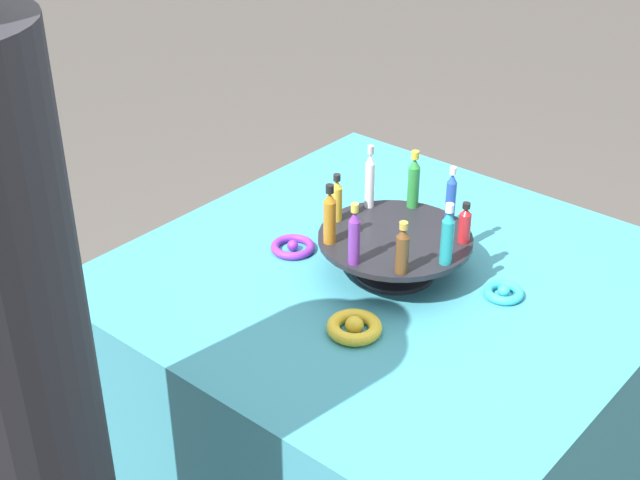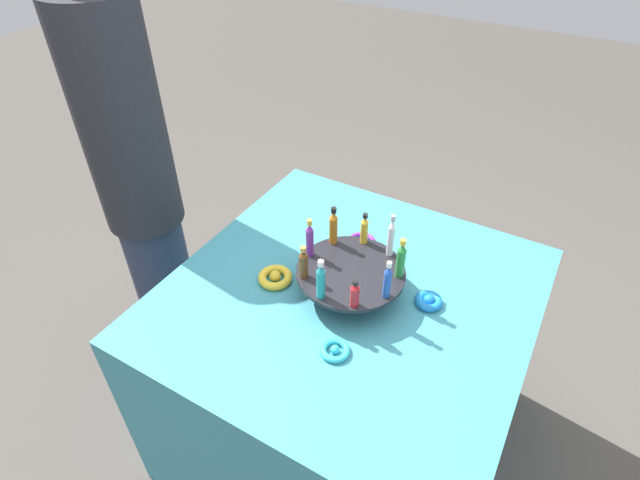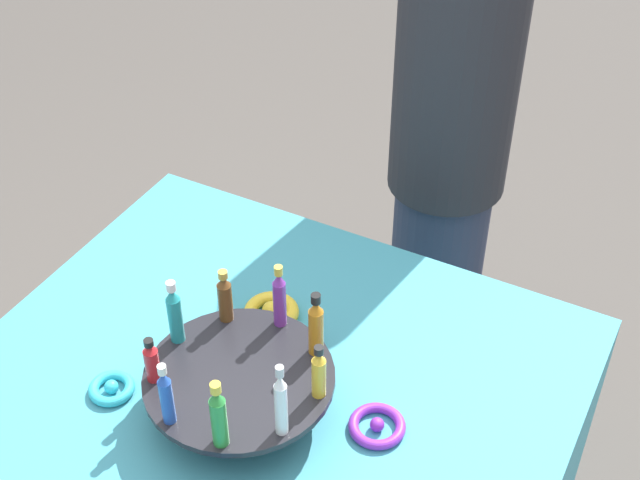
{
  "view_description": "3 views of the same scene",
  "coord_description": "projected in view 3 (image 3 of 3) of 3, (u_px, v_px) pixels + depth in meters",
  "views": [
    {
      "loc": [
        0.93,
        -1.34,
        1.81
      ],
      "look_at": [
        -0.01,
        -0.24,
        0.96
      ],
      "focal_mm": 50.0,
      "sensor_mm": 36.0,
      "label": 1
    },
    {
      "loc": [
        0.99,
        0.47,
        1.87
      ],
      "look_at": [
        -0.0,
        -0.11,
        0.94
      ],
      "focal_mm": 28.0,
      "sensor_mm": 36.0,
      "label": 2
    },
    {
      "loc": [
        -0.6,
        0.84,
        1.99
      ],
      "look_at": [
        -0.01,
        -0.28,
        0.97
      ],
      "focal_mm": 50.0,
      "sensor_mm": 36.0,
      "label": 3
    }
  ],
  "objects": [
    {
      "name": "bottle_gold",
      "position": [
        319.0,
        373.0,
        1.44
      ],
      "size": [
        0.02,
        0.02,
        0.11
      ],
      "color": "gold",
      "rests_on": "display_stand"
    },
    {
      "name": "bottle_clear",
      "position": [
        281.0,
        403.0,
        1.37
      ],
      "size": [
        0.02,
        0.02,
        0.15
      ],
      "color": "silver",
      "rests_on": "display_stand"
    },
    {
      "name": "bottle_green",
      "position": [
        219.0,
        416.0,
        1.35
      ],
      "size": [
        0.03,
        0.03,
        0.13
      ],
      "color": "#288438",
      "rests_on": "display_stand"
    },
    {
      "name": "bottle_purple",
      "position": [
        279.0,
        298.0,
        1.56
      ],
      "size": [
        0.02,
        0.02,
        0.13
      ],
      "color": "#702D93",
      "rests_on": "display_stand"
    },
    {
      "name": "ribbon_bow_gold",
      "position": [
        271.0,
        312.0,
        1.73
      ],
      "size": [
        0.11,
        0.11,
        0.04
      ],
      "color": "gold",
      "rests_on": "party_table"
    },
    {
      "name": "display_stand",
      "position": [
        240.0,
        386.0,
        1.52
      ],
      "size": [
        0.33,
        0.33,
        0.09
      ],
      "color": "black",
      "rests_on": "party_table"
    },
    {
      "name": "bottle_red",
      "position": [
        152.0,
        361.0,
        1.47
      ],
      "size": [
        0.03,
        0.03,
        0.09
      ],
      "color": "#B21E23",
      "rests_on": "display_stand"
    },
    {
      "name": "ribbon_bow_purple",
      "position": [
        377.0,
        426.0,
        1.52
      ],
      "size": [
        0.1,
        0.1,
        0.03
      ],
      "color": "purple",
      "rests_on": "party_table"
    },
    {
      "name": "bottle_brown",
      "position": [
        225.0,
        297.0,
        1.58
      ],
      "size": [
        0.03,
        0.03,
        0.11
      ],
      "color": "brown",
      "rests_on": "display_stand"
    },
    {
      "name": "person_figure",
      "position": [
        451.0,
        133.0,
        2.12
      ],
      "size": [
        0.29,
        0.29,
        1.7
      ],
      "rotation": [
        0.0,
        0.0,
        1.54
      ],
      "color": "#282D42",
      "rests_on": "ground_plane"
    },
    {
      "name": "bottle_blue",
      "position": [
        166.0,
        396.0,
        1.39
      ],
      "size": [
        0.02,
        0.02,
        0.13
      ],
      "color": "#234CAD",
      "rests_on": "display_stand"
    },
    {
      "name": "bottle_amber",
      "position": [
        316.0,
        326.0,
        1.51
      ],
      "size": [
        0.03,
        0.03,
        0.13
      ],
      "color": "#AD6B19",
      "rests_on": "display_stand"
    },
    {
      "name": "ribbon_bow_teal",
      "position": [
        112.0,
        388.0,
        1.59
      ],
      "size": [
        0.08,
        0.08,
        0.03
      ],
      "color": "#2DB7CC",
      "rests_on": "party_table"
    },
    {
      "name": "bottle_teal",
      "position": [
        175.0,
        314.0,
        1.53
      ],
      "size": [
        0.03,
        0.03,
        0.13
      ],
      "color": "teal",
      "rests_on": "display_stand"
    }
  ]
}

